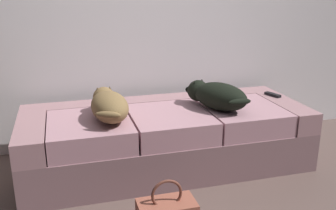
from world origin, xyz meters
The scene contains 4 objects.
couch centered at (0.00, 1.07, 0.23)m, with size 2.17×0.85×0.47m.
dog_tan centered at (-0.45, 0.97, 0.57)m, with size 0.28×0.60×0.20m.
dog_dark centered at (0.37, 0.98, 0.57)m, with size 0.45×0.57×0.21m.
tv_remote centered at (0.98, 1.17, 0.48)m, with size 0.04×0.15×0.02m, color black.
Camera 1 is at (-0.74, -1.60, 1.38)m, focal length 40.75 mm.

